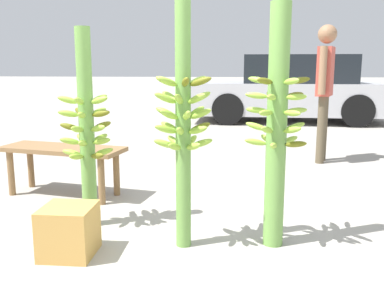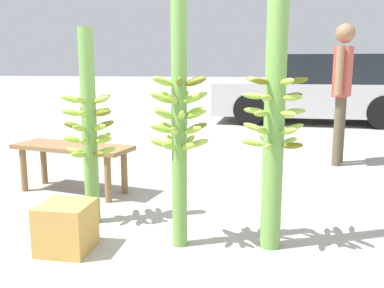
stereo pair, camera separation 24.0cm
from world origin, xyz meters
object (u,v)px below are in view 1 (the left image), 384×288
Objects in this scene: banana_stalk_right at (277,126)px; vendor_person at (325,80)px; banana_stalk_left at (87,129)px; parked_car at (291,90)px; market_bench at (63,155)px; produce_crate at (69,231)px; banana_stalk_center at (183,122)px.

banana_stalk_right is 2.76m from vendor_person.
banana_stalk_left is 3.26m from vendor_person.
banana_stalk_left reaches higher than parked_car.
banana_stalk_right is at bearing -178.44° from vendor_person.
market_bench is 0.29× the size of parked_car.
vendor_person is 5.20× the size of produce_crate.
vendor_person is (2.21, 2.38, 0.29)m from banana_stalk_left.
produce_crate is (-1.33, -0.29, -0.66)m from banana_stalk_right.
banana_stalk_right reaches higher than banana_stalk_left.
produce_crate is (-2.17, -2.91, -0.87)m from vendor_person.
market_bench is at bearing 124.33° from banana_stalk_left.
banana_stalk_left is at bearing 93.82° from produce_crate.
banana_stalk_left is 0.93× the size of banana_stalk_right.
banana_stalk_left is 0.95m from market_bench.
banana_stalk_left is at bearing 156.60° from vendor_person.
banana_stalk_right is at bearing 6.94° from banana_stalk_center.
vendor_person is 1.39× the size of market_bench.
market_bench is (-1.85, 0.96, -0.43)m from banana_stalk_right.
banana_stalk_left reaches higher than market_bench.
banana_stalk_center is 0.61m from banana_stalk_right.
banana_stalk_center is 0.40× the size of parked_car.
banana_stalk_right is 4.93× the size of produce_crate.
parked_car reaches higher than produce_crate.
banana_stalk_center is 6.86m from parked_car.
parked_car is 12.72× the size of produce_crate.
banana_stalk_left is 6.78m from parked_car.
banana_stalk_right is 0.39× the size of parked_car.
banana_stalk_center is at bearing 171.10° from vendor_person.
vendor_person reaches higher than banana_stalk_left.
banana_stalk_center reaches higher than banana_stalk_left.
vendor_person is at bearing 61.69° from banana_stalk_center.
parked_car is at bearing 69.84° from banana_stalk_left.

